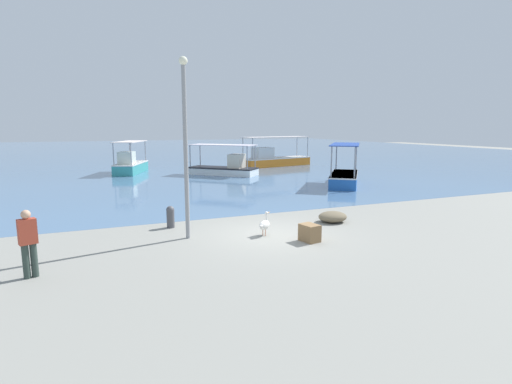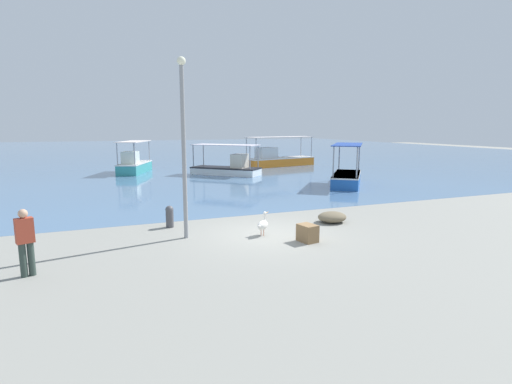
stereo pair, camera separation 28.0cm
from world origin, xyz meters
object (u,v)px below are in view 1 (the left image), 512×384
pelican (265,225)px  cargo_crate (310,233)px  net_pile (333,217)px  fishing_boat_outer (130,165)px  fishing_boat_near_left (225,167)px  fishing_boat_far_left (274,159)px  mooring_bollard (170,216)px  fisherman_standing (28,242)px  lamp_post (185,139)px  fishing_boat_near_right (344,176)px

pelican → cargo_crate: (1.06, -1.19, -0.10)m
pelican → net_pile: size_ratio=0.71×
pelican → fishing_boat_outer: bearing=97.0°
pelican → fishing_boat_near_left: bearing=76.6°
fishing_boat_outer → fishing_boat_far_left: fishing_boat_far_left is taller
mooring_bollard → fisherman_standing: fisherman_standing is taller
lamp_post → mooring_bollard: (-0.28, 1.59, -2.82)m
fishing_boat_far_left → cargo_crate: size_ratio=11.50×
fishing_boat_near_right → cargo_crate: 13.01m
lamp_post → net_pile: (5.67, 0.08, -3.05)m
fishing_boat_far_left → mooring_bollard: 23.06m
pelican → fishing_boat_far_left: bearing=64.3°
lamp_post → mooring_bollard: bearing=99.9°
pelican → fisherman_standing: (-6.81, -1.32, 0.53)m
fishing_boat_outer → fishing_boat_far_left: size_ratio=0.68×
fishing_boat_near_right → mooring_bollard: size_ratio=6.12×
fishing_boat_far_left → net_pile: fishing_boat_far_left is taller
cargo_crate → pelican: bearing=131.8°
lamp_post → cargo_crate: size_ratio=9.33×
fishing_boat_outer → fisherman_standing: (-4.28, -21.84, 0.24)m
lamp_post → mooring_bollard: 3.25m
net_pile → fishing_boat_far_left: bearing=71.1°
mooring_bollard → net_pile: 6.14m
fishing_boat_outer → fisherman_standing: size_ratio=2.89×
fishing_boat_near_left → lamp_post: size_ratio=0.87×
cargo_crate → fishing_boat_near_left: bearing=80.7°
net_pile → fisherman_standing: bearing=-168.3°
fishing_boat_near_left → cargo_crate: bearing=-99.3°
lamp_post → fishing_boat_far_left: bearing=58.4°
pelican → cargo_crate: bearing=-48.2°
fishing_boat_near_left → fishing_boat_near_right: bearing=-55.7°
cargo_crate → fishing_boat_near_right: bearing=50.6°
fisherman_standing → net_pile: bearing=11.7°
fishing_boat_near_right → fishing_boat_outer: size_ratio=1.01×
fishing_boat_far_left → net_pile: (-7.05, -20.56, -0.46)m
net_pile → mooring_bollard: bearing=165.7°
fishing_boat_far_left → mooring_bollard: fishing_boat_far_left is taller
net_pile → fishing_boat_near_left: bearing=87.2°
fisherman_standing → lamp_post: bearing=24.6°
fishing_boat_far_left → pelican: (-10.24, -21.31, -0.29)m
fishing_boat_near_right → cargo_crate: size_ratio=7.94×
lamp_post → fishing_boat_near_right: bearing=34.8°
fishing_boat_near_right → fishing_boat_near_left: 9.46m
fishing_boat_near_right → pelican: 12.86m
fishing_boat_near_left → cargo_crate: (-2.93, -17.87, -0.29)m
pelican → mooring_bollard: 3.56m
fishing_boat_near_left → fishing_boat_outer: bearing=149.5°
fishing_boat_near_left → net_pile: size_ratio=4.47×
fishing_boat_outer → fisherman_standing: fishing_boat_outer is taller
fishing_boat_near_right → fishing_boat_far_left: (0.93, 12.45, 0.14)m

